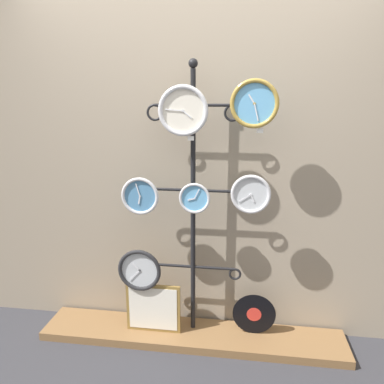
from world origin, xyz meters
name	(u,v)px	position (x,y,z in m)	size (l,w,h in m)	color
ground_plane	(184,372)	(0.00, 0.00, 0.00)	(12.00, 12.00, 0.00)	#333338
shop_wall	(196,145)	(0.00, 0.57, 1.40)	(4.40, 0.04, 2.80)	gray
low_shelf	(192,335)	(0.00, 0.35, 0.03)	(2.20, 0.36, 0.06)	brown
display_stand	(193,246)	(0.00, 0.41, 0.71)	(0.80, 0.33, 1.96)	black
clock_top_center	(183,111)	(-0.05, 0.31, 1.65)	(0.32, 0.04, 0.32)	silver
clock_top_right	(254,104)	(0.39, 0.31, 1.69)	(0.30, 0.04, 0.30)	#60A8DB
clock_middle_left	(140,196)	(-0.35, 0.32, 1.08)	(0.26, 0.04, 0.26)	#4C84B2
clock_middle_center	(195,198)	(0.02, 0.33, 1.08)	(0.21, 0.04, 0.21)	#60A8DB
clock_middle_right	(251,194)	(0.39, 0.30, 1.13)	(0.26, 0.04, 0.26)	silver
clock_bottom_left	(140,270)	(-0.37, 0.31, 0.55)	(0.31, 0.04, 0.31)	silver
vinyl_record	(254,314)	(0.45, 0.39, 0.21)	(0.31, 0.01, 0.31)	black
picture_frame	(153,308)	(-0.28, 0.32, 0.24)	(0.40, 0.02, 0.37)	olive
price_tag_upper	(190,138)	(0.00, 0.31, 1.47)	(0.04, 0.00, 0.03)	white
price_tag_mid	(260,131)	(0.43, 0.31, 1.53)	(0.04, 0.00, 0.03)	white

